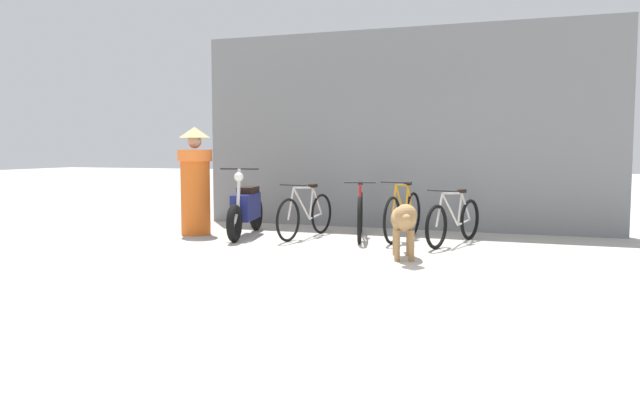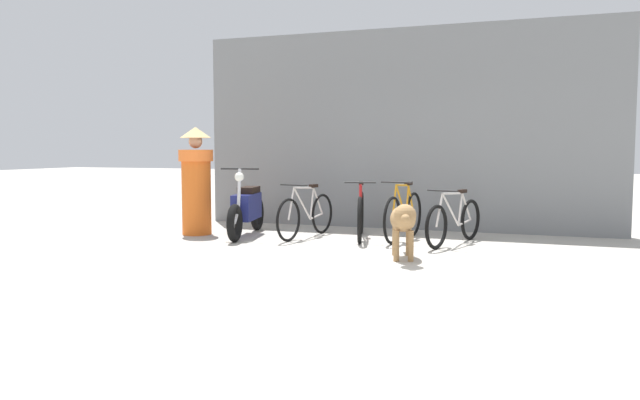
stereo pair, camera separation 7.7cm
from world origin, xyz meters
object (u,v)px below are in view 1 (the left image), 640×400
(bicycle_1, at_px, (360,215))
(bicycle_3, at_px, (454,221))
(stray_dog, at_px, (404,220))
(bicycle_2, at_px, (403,215))
(bicycle_0, at_px, (306,215))
(person_in_robes, at_px, (195,180))
(motorcycle, at_px, (246,209))

(bicycle_1, xyz_separation_m, bicycle_3, (1.42, -0.14, -0.03))
(stray_dog, bearing_deg, bicycle_3, 148.41)
(bicycle_2, height_order, bicycle_3, bicycle_2)
(bicycle_2, relative_size, stray_dog, 1.36)
(bicycle_0, bearing_deg, stray_dog, 61.77)
(person_in_robes, bearing_deg, bicycle_2, -130.17)
(bicycle_3, xyz_separation_m, person_in_robes, (-3.98, -0.32, 0.54))
(bicycle_1, xyz_separation_m, stray_dog, (0.99, -1.58, 0.13))
(motorcycle, bearing_deg, bicycle_2, 88.10)
(bicycle_2, distance_m, bicycle_3, 0.80)
(bicycle_3, bearing_deg, stray_dog, 1.38)
(bicycle_3, relative_size, stray_dog, 1.38)
(bicycle_2, relative_size, bicycle_3, 0.99)
(bicycle_0, distance_m, person_in_robes, 1.85)
(bicycle_3, xyz_separation_m, stray_dog, (-0.42, -1.45, 0.16))
(bicycle_0, relative_size, motorcycle, 0.87)
(bicycle_3, relative_size, motorcycle, 0.87)
(bicycle_0, height_order, bicycle_1, bicycle_1)
(bicycle_1, height_order, bicycle_3, bicycle_1)
(bicycle_1, bearing_deg, bicycle_3, 69.88)
(bicycle_3, bearing_deg, motorcycle, -68.45)
(bicycle_2, height_order, person_in_robes, person_in_robes)
(stray_dog, relative_size, person_in_robes, 0.70)
(bicycle_3, xyz_separation_m, motorcycle, (-3.16, -0.21, 0.09))
(person_in_robes, bearing_deg, motorcycle, -131.83)
(bicycle_2, relative_size, person_in_robes, 0.96)
(bicycle_3, height_order, person_in_robes, person_in_robes)
(bicycle_1, relative_size, person_in_robes, 1.01)
(bicycle_0, distance_m, bicycle_1, 0.83)
(motorcycle, relative_size, stray_dog, 1.58)
(motorcycle, bearing_deg, bicycle_0, 88.01)
(bicycle_1, distance_m, bicycle_3, 1.42)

